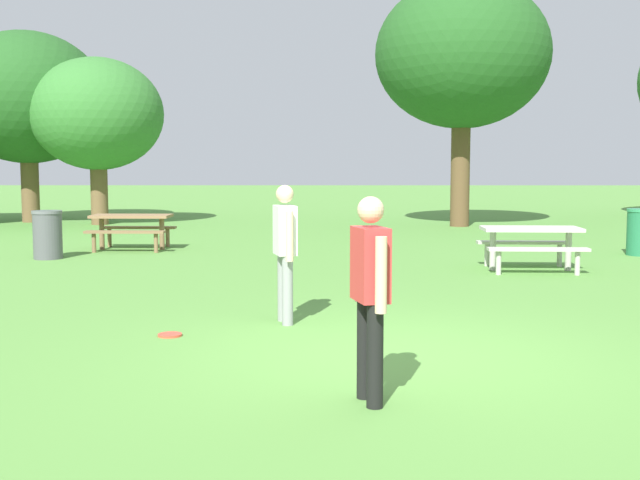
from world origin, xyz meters
name	(u,v)px	position (x,y,z in m)	size (l,w,h in m)	color
ground_plane	(393,356)	(0.00, 0.00, 0.00)	(120.00, 120.00, 0.00)	#568E3D
person_thrower	(285,244)	(-1.15, 1.63, 0.94)	(0.31, 0.59, 1.64)	gray
person_catcher	(370,285)	(-0.32, -1.51, 0.94)	(0.31, 0.59, 1.64)	black
frisbee	(170,335)	(-2.38, 0.90, 0.01)	(0.26, 0.26, 0.03)	#E04733
picnic_table_near	(531,239)	(2.96, 6.28, 0.56)	(1.75, 1.48, 0.77)	beige
picnic_table_far	(132,224)	(-4.92, 9.60, 0.56)	(1.72, 1.44, 0.77)	olive
trash_can_beside_table	(48,235)	(-6.18, 7.93, 0.48)	(0.59, 0.59, 0.96)	#515156
tree_broad_center	(27,98)	(-10.16, 17.74, 3.95)	(4.91, 4.91, 6.06)	brown
tree_far_right	(97,115)	(-7.65, 16.73, 3.37)	(4.03, 4.03, 5.10)	brown
tree_slender_mid	(462,55)	(3.37, 16.11, 5.07)	(5.14, 5.14, 7.29)	brown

